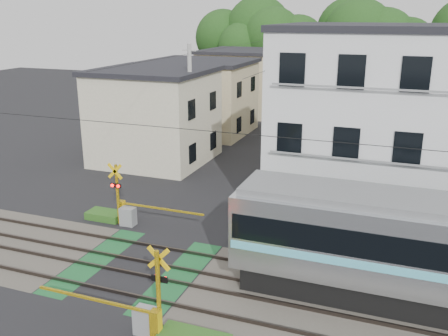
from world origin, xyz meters
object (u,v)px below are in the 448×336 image
at_px(pedestrian, 279,122).
at_px(apartment_block, 384,123).
at_px(crossing_signal_far, 127,211).
at_px(crossing_signal_near, 147,315).

bearing_deg(pedestrian, apartment_block, 122.73).
height_order(crossing_signal_far, pedestrian, crossing_signal_far).
height_order(crossing_signal_near, crossing_signal_far, same).
distance_m(crossing_signal_near, crossing_signal_far, 8.95).
distance_m(apartment_block, pedestrian, 18.95).
bearing_deg(apartment_block, pedestrian, 120.07).
bearing_deg(pedestrian, crossing_signal_near, 99.28).
relative_size(crossing_signal_near, apartment_block, 0.46).
height_order(crossing_signal_near, apartment_block, apartment_block).
bearing_deg(apartment_block, crossing_signal_far, -152.22).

